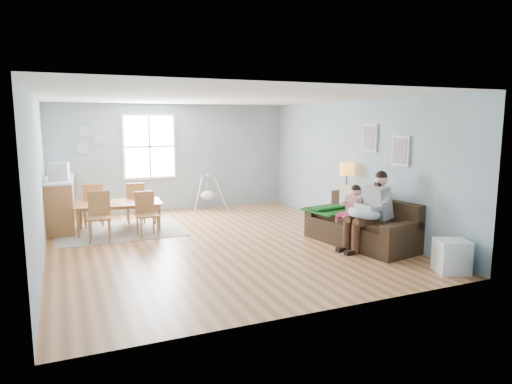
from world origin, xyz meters
name	(u,v)px	position (x,y,z in m)	size (l,w,h in m)	color
room	(216,113)	(0.00, 0.00, 2.42)	(8.40, 9.40, 3.90)	brown
window	(149,147)	(-0.60, 3.46, 1.65)	(1.32, 0.08, 1.62)	silver
pictures	(384,144)	(2.97, -1.05, 1.85)	(0.05, 1.34, 0.74)	silver
wall_plates	(89,140)	(-2.00, 3.47, 1.83)	(0.67, 0.02, 0.66)	#92A2AF
sofa	(362,228)	(2.43, -1.18, 0.31)	(1.27, 2.26, 0.86)	black
green_throw	(333,210)	(2.23, -0.50, 0.55)	(0.97, 0.84, 0.04)	#14581C
beige_pillow	(350,198)	(2.56, -0.60, 0.78)	(0.14, 0.50, 0.50)	#BDB490
father	(371,208)	(2.36, -1.51, 0.75)	(1.03, 0.51, 1.41)	gray
nursing_pillow	(364,213)	(2.20, -1.53, 0.67)	(0.56, 0.56, 0.15)	silver
infant	(363,208)	(2.19, -1.50, 0.76)	(0.22, 0.40, 0.14)	silver
toddler	(352,204)	(2.32, -0.99, 0.74)	(0.60, 0.41, 0.88)	silver
floor_lamp	(347,175)	(2.80, -0.10, 1.17)	(0.29, 0.29, 1.42)	black
storage_cube	(451,256)	(2.69, -3.05, 0.25)	(0.57, 0.54, 0.51)	silver
rug	(120,231)	(-1.60, 1.67, 0.01)	(2.51, 1.90, 0.01)	gray
dining_table	(119,217)	(-1.60, 1.67, 0.30)	(1.73, 0.96, 0.61)	olive
chair_sw	(99,213)	(-2.03, 1.05, 0.54)	(0.48, 0.48, 0.95)	brown
chair_se	(146,211)	(-1.15, 1.05, 0.50)	(0.43, 0.43, 0.89)	brown
chair_nw	(93,202)	(-2.06, 2.28, 0.54)	(0.43, 0.43, 0.95)	brown
chair_ne	(136,200)	(-1.16, 2.29, 0.53)	(0.43, 0.43, 0.93)	brown
counter	(61,203)	(-2.70, 2.48, 0.55)	(0.65, 1.95, 1.08)	olive
monitor	(59,171)	(-2.70, 2.11, 1.26)	(0.43, 0.41, 0.36)	#B4B4B9
baby_swing	(208,195)	(0.78, 3.10, 0.41)	(1.00, 1.02, 0.92)	#B4B4B9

